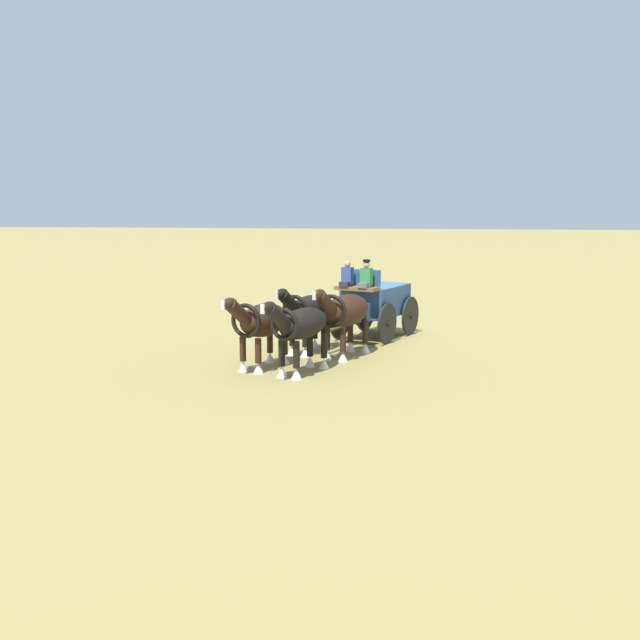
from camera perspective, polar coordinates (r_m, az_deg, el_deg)
The scene contains 7 objects.
ground_plane at distance 26.31m, azimuth 4.25°, elevation -1.31°, with size 220.00×220.00×0.00m, color #9E8C4C.
show_wagon at distance 25.97m, azimuth 4.13°, elevation 1.38°, with size 5.50×2.95×2.84m.
draft_horse_rear_near at distance 22.65m, azimuth 1.91°, elevation 0.58°, with size 3.11×1.70×2.25m.
draft_horse_rear_off at distance 23.26m, azimuth -0.95°, elevation 0.66°, with size 2.96×1.59×2.19m.
draft_horse_lead_near at distance 20.39m, azimuth -1.51°, elevation -0.49°, with size 3.08×1.63×2.20m.
draft_horse_lead_off at distance 21.10m, azimuth -4.51°, elevation -0.19°, with size 2.92×1.61×2.20m.
sponsor_banner at distance 30.14m, azimuth 3.54°, elevation 1.07°, with size 3.20×0.06×1.10m, color #1959B2.
Camera 1 is at (25.83, 1.78, 4.67)m, focal length 41.95 mm.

